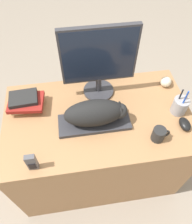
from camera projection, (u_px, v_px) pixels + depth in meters
The scene contains 11 objects.
ground_plane at pixel (104, 205), 1.71m from camera, with size 12.00×12.00×0.00m, color gray.
desk at pixel (98, 145), 1.63m from camera, with size 1.16×0.68×0.72m.
keyboard at pixel (94, 122), 1.30m from camera, with size 0.43×0.16×0.02m.
cat at pixel (97, 113), 1.23m from camera, with size 0.36×0.15×0.16m.
monitor at pixel (99, 60), 1.26m from camera, with size 0.45×0.20×0.48m.
computer_mouse at pixel (185, 124), 1.28m from camera, with size 0.06×0.10×0.04m.
coffee_mug at pixel (159, 134), 1.21m from camera, with size 0.10×0.07×0.09m.
pen_cup at pixel (180, 106), 1.32m from camera, with size 0.09×0.09×0.20m.
baseball at pixel (166, 82), 1.48m from camera, with size 0.07×0.07×0.07m.
phone at pixel (32, 162), 1.09m from camera, with size 0.05×0.03×0.12m.
book_stack at pixel (25, 102), 1.35m from camera, with size 0.23×0.18×0.09m.
Camera 1 is at (-0.13, -0.45, 1.80)m, focal length 35.00 mm.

